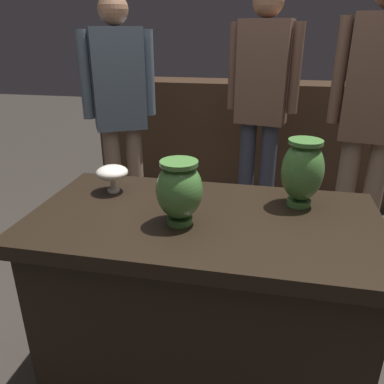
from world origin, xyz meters
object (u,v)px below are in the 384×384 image
(vase_tall_behind, at_px, (112,173))
(vase_left_accent, at_px, (302,171))
(vase_centerpiece, at_px, (179,190))
(shelf_vase_far_left, at_px, (133,73))
(shelf_vase_center, at_px, (250,69))
(visitor_center_back, at_px, (262,99))
(visitor_near_right, at_px, (373,111))
(visitor_near_left, at_px, (120,105))
(shelf_vase_far_right, at_px, (384,78))

(vase_tall_behind, relative_size, vase_left_accent, 0.51)
(vase_centerpiece, distance_m, shelf_vase_far_left, 2.51)
(vase_centerpiece, xyz_separation_m, vase_left_accent, (0.39, 0.23, 0.01))
(vase_centerpiece, distance_m, shelf_vase_center, 2.29)
(shelf_vase_center, height_order, visitor_center_back, visitor_center_back)
(vase_left_accent, bearing_deg, shelf_vase_far_left, 123.18)
(shelf_vase_center, distance_m, visitor_near_right, 1.36)
(vase_left_accent, bearing_deg, visitor_near_left, 136.12)
(vase_left_accent, xyz_separation_m, visitor_near_right, (0.42, 0.92, 0.05))
(vase_left_accent, xyz_separation_m, visitor_center_back, (-0.19, 1.29, 0.04))
(vase_left_accent, distance_m, shelf_vase_center, 2.09)
(vase_centerpiece, height_order, shelf_vase_far_left, shelf_vase_far_left)
(vase_left_accent, height_order, shelf_vase_far_left, shelf_vase_far_left)
(vase_left_accent, distance_m, shelf_vase_far_right, 2.15)
(visitor_near_left, xyz_separation_m, visitor_center_back, (0.90, 0.24, 0.03))
(visitor_center_back, bearing_deg, vase_centerpiece, 94.10)
(vase_tall_behind, height_order, shelf_vase_center, shelf_vase_center)
(vase_left_accent, bearing_deg, visitor_near_right, 65.48)
(shelf_vase_far_right, xyz_separation_m, visitor_center_back, (-0.91, -0.73, -0.07))
(vase_tall_behind, height_order, shelf_vase_far_left, shelf_vase_far_left)
(visitor_near_left, bearing_deg, vase_tall_behind, 80.79)
(vase_centerpiece, distance_m, visitor_near_right, 1.40)
(vase_tall_behind, height_order, vase_left_accent, vase_left_accent)
(visitor_center_back, bearing_deg, vase_left_accent, 110.09)
(visitor_near_right, bearing_deg, shelf_vase_far_left, -21.96)
(visitor_near_left, bearing_deg, shelf_vase_center, -156.36)
(visitor_near_right, height_order, visitor_center_back, visitor_near_right)
(visitor_near_right, height_order, visitor_near_left, visitor_near_right)
(vase_tall_behind, distance_m, vase_left_accent, 0.71)
(shelf_vase_far_left, bearing_deg, visitor_center_back, -34.21)
(shelf_vase_center, relative_size, visitor_near_right, 0.12)
(visitor_near_left, height_order, visitor_center_back, visitor_center_back)
(shelf_vase_far_right, distance_m, visitor_near_left, 2.06)
(vase_tall_behind, height_order, visitor_near_left, visitor_near_left)
(vase_centerpiece, xyz_separation_m, visitor_near_left, (-0.70, 1.28, 0.02))
(vase_left_accent, relative_size, visitor_near_right, 0.15)
(shelf_vase_far_right, bearing_deg, vase_tall_behind, -124.99)
(shelf_vase_far_left, distance_m, visitor_near_left, 1.07)
(vase_tall_behind, bearing_deg, vase_centerpiece, -33.35)
(shelf_vase_center, height_order, visitor_near_right, visitor_near_right)
(visitor_near_right, bearing_deg, visitor_near_left, 6.23)
(shelf_vase_far_left, height_order, visitor_near_left, visitor_near_left)
(vase_left_accent, distance_m, visitor_near_left, 1.52)
(visitor_center_back, bearing_deg, shelf_vase_far_left, -22.62)
(vase_tall_behind, xyz_separation_m, visitor_near_left, (-0.38, 1.07, 0.06))
(vase_centerpiece, xyz_separation_m, visitor_near_right, (0.81, 1.14, 0.07))
(visitor_near_right, distance_m, visitor_center_back, 0.72)
(shelf_vase_far_left, distance_m, shelf_vase_center, 1.04)
(visitor_center_back, bearing_deg, shelf_vase_far_right, -129.58)
(vase_left_accent, distance_m, shelf_vase_far_left, 2.49)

